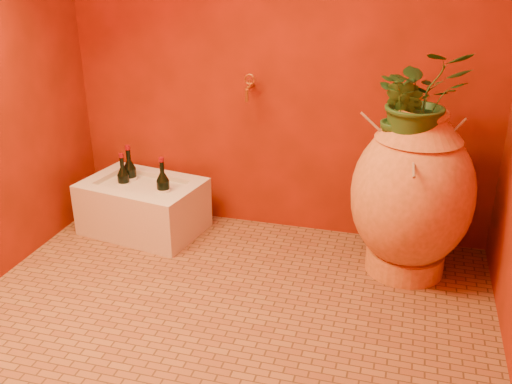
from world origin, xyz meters
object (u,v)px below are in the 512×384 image
(wine_bottle_b, at_px, (130,179))
(stone_basin, at_px, (144,207))
(wine_bottle_a, at_px, (124,184))
(amphora, at_px, (412,194))
(wine_bottle_c, at_px, (163,191))
(wall_tap, at_px, (249,86))

(wine_bottle_b, bearing_deg, stone_basin, -34.29)
(stone_basin, relative_size, wine_bottle_a, 2.49)
(wine_bottle_a, bearing_deg, amphora, -2.38)
(wine_bottle_c, height_order, wall_tap, wall_tap)
(amphora, distance_m, wine_bottle_b, 1.68)
(wall_tap, bearing_deg, amphora, -16.20)
(wine_bottle_a, height_order, wall_tap, wall_tap)
(wine_bottle_a, xyz_separation_m, wall_tap, (0.73, 0.21, 0.60))
(stone_basin, xyz_separation_m, wine_bottle_a, (-0.13, 0.01, 0.13))
(wine_bottle_a, distance_m, wall_tap, 0.97)
(wine_bottle_c, bearing_deg, stone_basin, 168.09)
(amphora, xyz_separation_m, wine_bottle_a, (-1.68, 0.07, -0.16))
(amphora, bearing_deg, wine_bottle_c, 179.09)
(wine_bottle_a, distance_m, wine_bottle_c, 0.29)
(wine_bottle_a, relative_size, wine_bottle_c, 0.94)
(wine_bottle_b, bearing_deg, wine_bottle_c, -22.27)
(amphora, distance_m, wine_bottle_a, 1.69)
(amphora, distance_m, wall_tap, 1.08)
(stone_basin, height_order, wall_tap, wall_tap)
(amphora, height_order, wine_bottle_a, amphora)
(amphora, height_order, wine_bottle_b, amphora)
(stone_basin, relative_size, wall_tap, 5.14)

